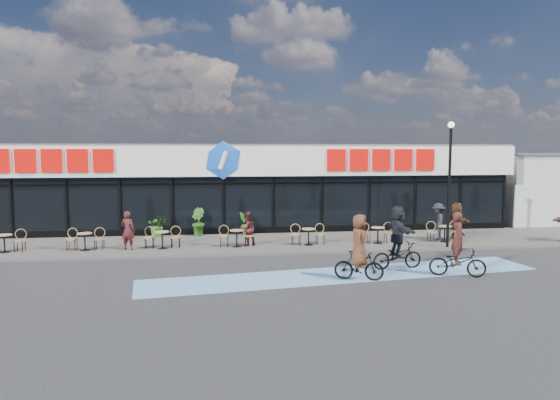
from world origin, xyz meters
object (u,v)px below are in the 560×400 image
(potted_plant_right, at_px, (245,224))
(cyclist_a, at_px, (458,255))
(cyclist_b, at_px, (398,241))
(patron_left, at_px, (128,230))
(pedestrian_a, at_px, (438,221))
(patron_right, at_px, (248,229))
(potted_plant_left, at_px, (157,225))
(lamp_post, at_px, (450,174))
(pedestrian_b, at_px, (457,221))
(potted_plant_mid, at_px, (198,222))

(potted_plant_right, bearing_deg, cyclist_a, -52.43)
(cyclist_b, bearing_deg, patron_left, 156.81)
(patron_left, bearing_deg, pedestrian_a, -159.30)
(patron_right, bearing_deg, pedestrian_a, 157.41)
(potted_plant_left, distance_m, patron_left, 3.42)
(lamp_post, xyz_separation_m, potted_plant_left, (-12.80, 4.44, -2.66))
(lamp_post, height_order, cyclist_a, lamp_post)
(pedestrian_b, relative_size, cyclist_b, 0.76)
(pedestrian_b, bearing_deg, potted_plant_right, 75.91)
(pedestrian_a, bearing_deg, lamp_post, 10.00)
(potted_plant_mid, distance_m, patron_left, 4.26)
(pedestrian_a, height_order, pedestrian_b, pedestrian_b)
(potted_plant_mid, bearing_deg, lamp_post, -21.91)
(patron_left, relative_size, cyclist_a, 0.74)
(potted_plant_left, xyz_separation_m, pedestrian_b, (14.02, -2.81, 0.36))
(potted_plant_mid, height_order, cyclist_a, cyclist_a)
(potted_plant_left, height_order, potted_plant_right, potted_plant_right)
(cyclist_a, bearing_deg, potted_plant_mid, 135.44)
(potted_plant_mid, bearing_deg, patron_right, -51.72)
(patron_left, distance_m, patron_right, 5.08)
(potted_plant_left, relative_size, potted_plant_mid, 0.77)
(potted_plant_mid, bearing_deg, patron_left, -130.83)
(patron_right, bearing_deg, pedestrian_b, 156.70)
(potted_plant_mid, distance_m, pedestrian_b, 12.38)
(cyclist_a, bearing_deg, potted_plant_left, 140.77)
(potted_plant_left, distance_m, pedestrian_b, 14.31)
(cyclist_b, bearing_deg, potted_plant_left, 140.65)
(potted_plant_mid, bearing_deg, cyclist_a, -44.56)
(lamp_post, height_order, potted_plant_left, lamp_post)
(patron_right, height_order, cyclist_a, cyclist_a)
(patron_left, height_order, patron_right, patron_left)
(potted_plant_left, relative_size, cyclist_a, 0.48)
(lamp_post, height_order, pedestrian_a, lamp_post)
(lamp_post, distance_m, pedestrian_a, 2.92)
(potted_plant_right, height_order, pedestrian_a, pedestrian_a)
(potted_plant_right, relative_size, pedestrian_a, 0.66)
(pedestrian_b, bearing_deg, potted_plant_mid, 77.83)
(potted_plant_right, distance_m, patron_left, 5.95)
(lamp_post, distance_m, potted_plant_right, 9.85)
(potted_plant_right, bearing_deg, pedestrian_a, -15.43)
(potted_plant_left, xyz_separation_m, cyclist_a, (10.98, -8.96, 0.10))
(cyclist_b, bearing_deg, pedestrian_a, 52.25)
(lamp_post, relative_size, pedestrian_b, 3.05)
(lamp_post, bearing_deg, pedestrian_a, 78.05)
(potted_plant_left, xyz_separation_m, pedestrian_a, (13.17, -2.71, 0.34))
(patron_right, relative_size, pedestrian_b, 0.84)
(lamp_post, distance_m, potted_plant_left, 13.81)
(patron_right, bearing_deg, lamp_post, 146.00)
(potted_plant_right, relative_size, cyclist_b, 0.49)
(pedestrian_a, distance_m, cyclist_b, 6.26)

